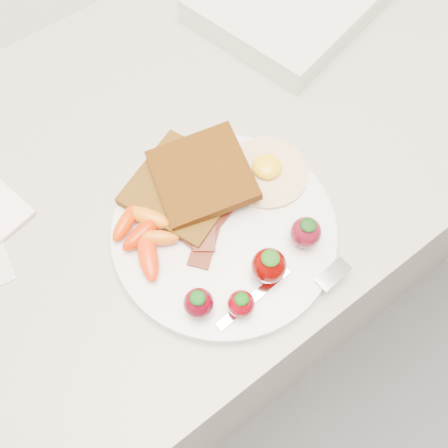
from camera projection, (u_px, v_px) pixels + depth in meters
counter at (182, 275)px, 1.06m from camera, size 2.00×0.60×0.90m
plate at (224, 231)px, 0.60m from camera, size 0.27×0.27×0.02m
toast_lower at (184, 187)px, 0.61m from camera, size 0.16×0.16×0.01m
toast_upper at (202, 175)px, 0.60m from camera, size 0.14×0.14×0.03m
fried_egg at (267, 171)px, 0.62m from camera, size 0.14×0.14×0.02m
bacon_strips at (210, 219)px, 0.59m from camera, size 0.11×0.11×0.01m
baby_carrots at (145, 234)px, 0.58m from camera, size 0.08×0.11×0.02m
strawberries at (260, 270)px, 0.55m from camera, size 0.18×0.06×0.05m
fork at (290, 287)px, 0.56m from camera, size 0.16×0.05×0.00m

